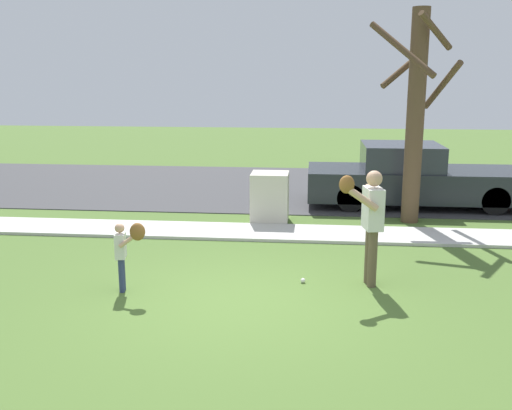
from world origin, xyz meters
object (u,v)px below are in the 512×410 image
at_px(street_tree_near, 416,111).
at_px(utility_cabinet, 270,197).
at_px(person_adult, 370,216).
at_px(baseball, 303,281).
at_px(person_child, 125,247).
at_px(parked_pickup_dark, 413,178).

bearing_deg(street_tree_near, utility_cabinet, -174.28).
bearing_deg(utility_cabinet, person_adult, -64.64).
bearing_deg(baseball, street_tree_near, 61.27).
distance_m(person_child, utility_cabinet, 4.72).
xyz_separation_m(utility_cabinet, street_tree_near, (3.02, 0.30, 1.85)).
xyz_separation_m(person_child, baseball, (2.56, 0.63, -0.65)).
relative_size(person_child, utility_cabinet, 0.99).
relative_size(person_adult, street_tree_near, 0.39).
bearing_deg(street_tree_near, parked_pickup_dark, 79.63).
distance_m(person_child, parked_pickup_dark, 8.12).
distance_m(person_adult, person_child, 3.61).
bearing_deg(baseball, person_child, -166.25).
relative_size(baseball, utility_cabinet, 0.07).
height_order(baseball, utility_cabinet, utility_cabinet).
height_order(person_child, utility_cabinet, utility_cabinet).
relative_size(street_tree_near, parked_pickup_dark, 0.86).
distance_m(utility_cabinet, parked_pickup_dark, 3.86).
height_order(person_child, parked_pickup_dark, parked_pickup_dark).
xyz_separation_m(person_adult, baseball, (-0.97, -0.02, -1.04)).
xyz_separation_m(person_adult, street_tree_near, (1.25, 4.03, 1.31)).
xyz_separation_m(street_tree_near, parked_pickup_dark, (0.30, 1.66, -1.71)).
bearing_deg(baseball, person_adult, 0.89).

